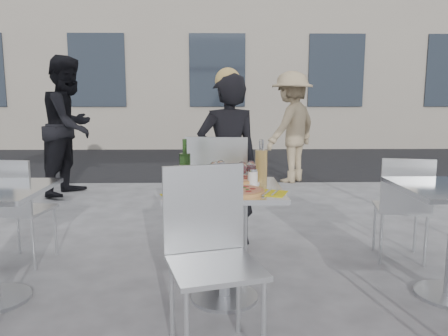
{
  "coord_description": "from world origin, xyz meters",
  "views": [
    {
      "loc": [
        -0.06,
        -2.71,
        1.31
      ],
      "look_at": [
        0.0,
        0.15,
        0.85
      ],
      "focal_mm": 35.0,
      "sensor_mm": 36.0,
      "label": 1
    }
  ],
  "objects_px": {
    "pedestrian_b": "(291,127)",
    "wineglass_red_a": "(242,169)",
    "chair_near": "(210,243)",
    "pizza_near": "(238,191)",
    "wineglass_red_b": "(251,168)",
    "side_chair_rfar": "(403,201)",
    "pizza_far": "(234,180)",
    "napkin_left": "(179,196)",
    "main_table": "(224,219)",
    "sugar_shaker": "(253,177)",
    "side_chair_lfar": "(16,203)",
    "salad_plate": "(222,180)",
    "carafe": "(261,165)",
    "pedestrian_a": "(70,126)",
    "napkin_right": "(270,193)",
    "wineglass_white_a": "(214,168)",
    "wineglass_white_b": "(221,167)",
    "chair_far": "(218,189)",
    "woman_diner": "(228,161)",
    "wine_bottle": "(185,166)"
  },
  "relations": [
    {
      "from": "side_chair_lfar",
      "to": "sugar_shaker",
      "type": "height_order",
      "value": "same"
    },
    {
      "from": "chair_far",
      "to": "napkin_left",
      "type": "distance_m",
      "value": 0.91
    },
    {
      "from": "side_chair_rfar",
      "to": "sugar_shaker",
      "type": "relative_size",
      "value": 7.99
    },
    {
      "from": "main_table",
      "to": "napkin_right",
      "type": "height_order",
      "value": "napkin_right"
    },
    {
      "from": "wine_bottle",
      "to": "wineglass_red_a",
      "type": "distance_m",
      "value": 0.38
    },
    {
      "from": "chair_near",
      "to": "pizza_near",
      "type": "relative_size",
      "value": 3.03
    },
    {
      "from": "pedestrian_a",
      "to": "sugar_shaker",
      "type": "xyz_separation_m",
      "value": [
        2.22,
        -3.19,
        -0.13
      ]
    },
    {
      "from": "chair_far",
      "to": "salad_plate",
      "type": "bearing_deg",
      "value": 99.86
    },
    {
      "from": "chair_near",
      "to": "wineglass_red_a",
      "type": "relative_size",
      "value": 6.11
    },
    {
      "from": "woman_diner",
      "to": "side_chair_rfar",
      "type": "bearing_deg",
      "value": 144.08
    },
    {
      "from": "pedestrian_b",
      "to": "carafe",
      "type": "bearing_deg",
      "value": 29.29
    },
    {
      "from": "carafe",
      "to": "chair_near",
      "type": "bearing_deg",
      "value": -115.36
    },
    {
      "from": "carafe",
      "to": "napkin_right",
      "type": "relative_size",
      "value": 1.25
    },
    {
      "from": "carafe",
      "to": "wineglass_white_a",
      "type": "distance_m",
      "value": 0.32
    },
    {
      "from": "pizza_near",
      "to": "wineglass_red_b",
      "type": "distance_m",
      "value": 0.28
    },
    {
      "from": "pizza_far",
      "to": "wineglass_red_b",
      "type": "distance_m",
      "value": 0.16
    },
    {
      "from": "wineglass_red_a",
      "to": "main_table",
      "type": "bearing_deg",
      "value": -153.71
    },
    {
      "from": "carafe",
      "to": "wineglass_red_a",
      "type": "relative_size",
      "value": 1.84
    },
    {
      "from": "main_table",
      "to": "wineglass_red_a",
      "type": "xyz_separation_m",
      "value": [
        0.11,
        0.06,
        0.32
      ]
    },
    {
      "from": "chair_near",
      "to": "pedestrian_a",
      "type": "distance_m",
      "value": 4.29
    },
    {
      "from": "pedestrian_a",
      "to": "pizza_far",
      "type": "relative_size",
      "value": 5.42
    },
    {
      "from": "pedestrian_b",
      "to": "chair_near",
      "type": "bearing_deg",
      "value": 27.23
    },
    {
      "from": "wineglass_red_a",
      "to": "napkin_left",
      "type": "bearing_deg",
      "value": -141.32
    },
    {
      "from": "pizza_far",
      "to": "sugar_shaker",
      "type": "height_order",
      "value": "sugar_shaker"
    },
    {
      "from": "wineglass_white_a",
      "to": "side_chair_rfar",
      "type": "bearing_deg",
      "value": 19.73
    },
    {
      "from": "sugar_shaker",
      "to": "napkin_right",
      "type": "height_order",
      "value": "sugar_shaker"
    },
    {
      "from": "pizza_far",
      "to": "salad_plate",
      "type": "xyz_separation_m",
      "value": [
        -0.08,
        -0.12,
        0.02
      ]
    },
    {
      "from": "sugar_shaker",
      "to": "wineglass_white_b",
      "type": "bearing_deg",
      "value": 162.26
    },
    {
      "from": "side_chair_rfar",
      "to": "woman_diner",
      "type": "bearing_deg",
      "value": -6.79
    },
    {
      "from": "sugar_shaker",
      "to": "wineglass_red_b",
      "type": "bearing_deg",
      "value": 113.83
    },
    {
      "from": "sugar_shaker",
      "to": "wineglass_red_a",
      "type": "relative_size",
      "value": 0.68
    },
    {
      "from": "side_chair_lfar",
      "to": "wineglass_white_a",
      "type": "relative_size",
      "value": 5.44
    },
    {
      "from": "main_table",
      "to": "salad_plate",
      "type": "relative_size",
      "value": 3.41
    },
    {
      "from": "main_table",
      "to": "pizza_near",
      "type": "bearing_deg",
      "value": -63.52
    },
    {
      "from": "side_chair_rfar",
      "to": "wineglass_red_b",
      "type": "bearing_deg",
      "value": 34.8
    },
    {
      "from": "side_chair_lfar",
      "to": "chair_near",
      "type": "bearing_deg",
      "value": 150.99
    },
    {
      "from": "napkin_left",
      "to": "main_table",
      "type": "bearing_deg",
      "value": 21.24
    },
    {
      "from": "wineglass_white_b",
      "to": "napkin_left",
      "type": "xyz_separation_m",
      "value": [
        -0.25,
        -0.38,
        -0.11
      ]
    },
    {
      "from": "pizza_far",
      "to": "wineglass_white_b",
      "type": "relative_size",
      "value": 2.19
    },
    {
      "from": "main_table",
      "to": "wineglass_white_a",
      "type": "distance_m",
      "value": 0.34
    },
    {
      "from": "sugar_shaker",
      "to": "side_chair_lfar",
      "type": "bearing_deg",
      "value": 162.99
    },
    {
      "from": "side_chair_rfar",
      "to": "pizza_far",
      "type": "distance_m",
      "value": 1.46
    },
    {
      "from": "chair_far",
      "to": "salad_plate",
      "type": "xyz_separation_m",
      "value": [
        0.02,
        -0.57,
        0.18
      ]
    },
    {
      "from": "wine_bottle",
      "to": "napkin_right",
      "type": "distance_m",
      "value": 0.63
    },
    {
      "from": "pedestrian_a",
      "to": "carafe",
      "type": "xyz_separation_m",
      "value": [
        2.28,
        -3.1,
        -0.07
      ]
    },
    {
      "from": "side_chair_rfar",
      "to": "carafe",
      "type": "relative_size",
      "value": 2.95
    },
    {
      "from": "pizza_near",
      "to": "pizza_far",
      "type": "bearing_deg",
      "value": 91.56
    },
    {
      "from": "wineglass_red_a",
      "to": "side_chair_lfar",
      "type": "bearing_deg",
      "value": 162.08
    },
    {
      "from": "wineglass_white_b",
      "to": "wineglass_red_a",
      "type": "xyz_separation_m",
      "value": [
        0.14,
        -0.07,
        0.0
      ]
    },
    {
      "from": "pedestrian_b",
      "to": "wineglass_red_a",
      "type": "height_order",
      "value": "pedestrian_b"
    }
  ]
}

